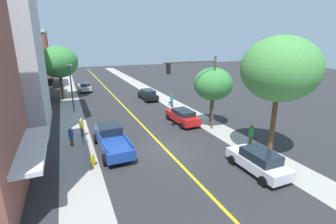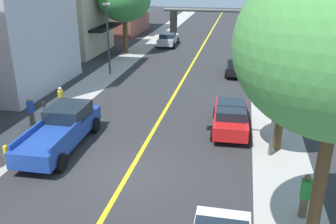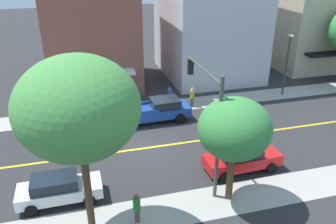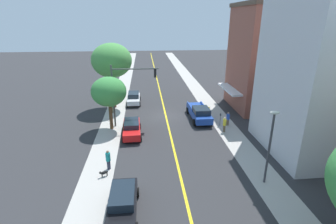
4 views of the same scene
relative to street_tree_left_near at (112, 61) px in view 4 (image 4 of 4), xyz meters
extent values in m
plane|color=#2D2D30|center=(-6.68, 3.92, -6.39)|extent=(140.00, 140.00, 0.00)
cube|color=#ADA8A0|center=(-13.13, 3.92, -6.38)|extent=(2.55, 126.00, 0.01)
cube|color=#ADA8A0|center=(-0.24, 3.92, -6.38)|extent=(2.55, 126.00, 0.01)
cube|color=yellow|center=(-6.68, 3.92, -6.39)|extent=(0.20, 126.00, 0.00)
cube|color=#935142|center=(-20.68, 1.80, 0.06)|extent=(9.25, 8.35, 12.90)
cube|color=brown|center=(-20.68, 1.80, 6.76)|extent=(9.55, 8.65, 0.50)
cube|color=silver|center=(-15.40, 1.80, -3.74)|extent=(1.33, 6.34, 0.24)
cylinder|color=brown|center=(0.00, 0.00, -4.16)|extent=(0.35, 0.35, 4.45)
ellipsoid|color=#4C9947|center=(0.00, 0.00, 0.02)|extent=(5.21, 5.21, 4.43)
cylinder|color=brown|center=(-0.37, 7.34, -4.96)|extent=(0.37, 0.37, 2.87)
ellipsoid|color=#3D8E42|center=(-0.37, 7.34, -2.14)|extent=(3.70, 3.70, 3.14)
cylinder|color=yellow|center=(-12.27, 3.56, -6.04)|extent=(0.24, 0.24, 0.69)
sphere|color=yellow|center=(-12.27, 3.56, -5.62)|extent=(0.22, 0.22, 0.22)
cylinder|color=yellow|center=(-12.44, 3.56, -6.01)|extent=(0.10, 0.10, 0.10)
cylinder|color=yellow|center=(-12.10, 3.56, -6.01)|extent=(0.10, 0.10, 0.10)
cylinder|color=#4C4C51|center=(-12.58, 7.58, -5.80)|extent=(0.07, 0.07, 1.18)
cube|color=#2D2D33|center=(-12.58, 7.58, -5.08)|extent=(0.12, 0.18, 0.26)
cylinder|color=#474C47|center=(-0.70, 6.66, -2.92)|extent=(0.20, 0.20, 6.93)
cylinder|color=#474C47|center=(-3.21, 6.66, 0.09)|extent=(5.02, 0.14, 0.14)
cube|color=black|center=(-5.32, 6.66, -0.41)|extent=(0.26, 0.32, 0.90)
sphere|color=red|center=(-5.32, 6.66, -0.11)|extent=(0.20, 0.20, 0.20)
sphere|color=yellow|center=(-5.32, 6.66, -0.41)|extent=(0.20, 0.20, 0.20)
sphere|color=green|center=(-5.32, 6.66, -0.71)|extent=(0.20, 0.20, 0.20)
cylinder|color=#38383D|center=(-12.81, 18.42, -3.70)|extent=(0.16, 0.16, 5.38)
ellipsoid|color=silver|center=(-12.81, 18.42, -0.86)|extent=(0.70, 0.36, 0.24)
cube|color=red|center=(-2.67, 9.24, -5.72)|extent=(1.89, 4.75, 0.70)
cube|color=#19232D|center=(-2.66, 9.00, -5.14)|extent=(1.61, 2.59, 0.46)
cylinder|color=black|center=(-3.59, 10.75, -6.07)|extent=(0.24, 0.65, 0.64)
cylinder|color=black|center=(-1.87, 10.82, -6.07)|extent=(0.24, 0.65, 0.64)
cylinder|color=black|center=(-3.47, 7.66, -6.07)|extent=(0.24, 0.65, 0.64)
cylinder|color=black|center=(-1.75, 7.72, -6.07)|extent=(0.24, 0.65, 0.64)
cube|color=black|center=(-2.56, 20.75, -5.75)|extent=(1.72, 4.79, 0.63)
cube|color=#19232D|center=(-2.57, 20.52, -5.16)|extent=(1.51, 2.59, 0.54)
cylinder|color=black|center=(-3.42, 19.18, -6.07)|extent=(0.22, 0.64, 0.64)
cylinder|color=black|center=(-1.72, 19.17, -6.07)|extent=(0.22, 0.64, 0.64)
cube|color=silver|center=(-2.53, -1.45, -5.75)|extent=(1.71, 4.39, 0.64)
cube|color=#19232D|center=(-2.53, -1.67, -5.14)|extent=(1.50, 2.37, 0.58)
cylinder|color=black|center=(-3.38, -0.01, -6.07)|extent=(0.22, 0.64, 0.64)
cylinder|color=black|center=(-1.68, 0.00, -6.07)|extent=(0.22, 0.64, 0.64)
cylinder|color=black|center=(-3.37, -2.90, -6.07)|extent=(0.22, 0.64, 0.64)
cylinder|color=black|center=(-1.67, -2.90, -6.07)|extent=(0.22, 0.64, 0.64)
cube|color=#1E429E|center=(-10.57, 5.39, -5.61)|extent=(2.06, 6.04, 0.75)
cube|color=#19232D|center=(-10.60, 6.47, -4.92)|extent=(1.82, 2.20, 0.64)
cube|color=#1E429E|center=(-11.42, 4.17, -5.12)|extent=(0.18, 3.12, 0.24)
cube|color=#1E429E|center=(-9.66, 4.21, -5.12)|extent=(0.18, 3.12, 0.24)
cylinder|color=black|center=(-11.58, 7.41, -5.99)|extent=(0.30, 0.81, 0.80)
cylinder|color=black|center=(-9.66, 7.45, -5.99)|extent=(0.30, 0.81, 0.80)
cylinder|color=black|center=(-11.48, 3.33, -5.99)|extent=(0.30, 0.81, 0.80)
cylinder|color=black|center=(-9.56, 3.38, -5.99)|extent=(0.30, 0.81, 0.80)
cylinder|color=#33384C|center=(-1.05, 15.54, -6.00)|extent=(0.28, 0.28, 0.77)
cylinder|color=teal|center=(-1.05, 15.54, -5.27)|extent=(0.38, 0.38, 0.70)
sphere|color=#936B4C|center=(-1.05, 15.54, -4.81)|extent=(0.22, 0.22, 0.22)
cylinder|color=brown|center=(0.15, 2.20, -6.01)|extent=(0.28, 0.28, 0.77)
cylinder|color=#288C38|center=(0.15, 2.20, -5.27)|extent=(0.37, 0.37, 0.70)
sphere|color=brown|center=(0.15, 2.20, -4.82)|extent=(0.22, 0.22, 0.22)
cylinder|color=brown|center=(-12.51, 9.39, -6.00)|extent=(0.26, 0.26, 0.78)
cylinder|color=yellow|center=(-12.51, 9.39, -5.25)|extent=(0.34, 0.34, 0.71)
sphere|color=beige|center=(-12.51, 9.39, -4.78)|extent=(0.22, 0.22, 0.22)
cylinder|color=brown|center=(-13.45, 7.66, -6.03)|extent=(0.28, 0.28, 0.73)
cylinder|color=#284CB2|center=(-13.45, 7.66, -5.33)|extent=(0.37, 0.37, 0.66)
sphere|color=tan|center=(-13.45, 7.66, -4.90)|extent=(0.20, 0.20, 0.20)
ellipsoid|color=black|center=(-0.85, 16.57, -6.04)|extent=(0.61, 0.45, 0.24)
sphere|color=black|center=(-0.57, 16.69, -5.97)|extent=(0.20, 0.20, 0.20)
cylinder|color=black|center=(-0.67, 16.65, -6.28)|extent=(0.09, 0.09, 0.22)
cylinder|color=black|center=(-1.03, 16.49, -6.28)|extent=(0.09, 0.09, 0.22)
camera|label=1|loc=(-13.36, -12.15, 1.80)|focal=25.87mm
camera|label=2|loc=(-2.33, -9.20, 1.75)|focal=39.27mm
camera|label=3|loc=(13.39, 0.15, 5.83)|focal=37.02mm
camera|label=4|loc=(-4.16, 33.70, 5.07)|focal=27.18mm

